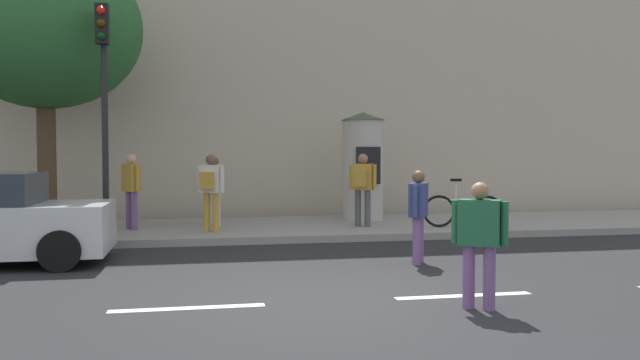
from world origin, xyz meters
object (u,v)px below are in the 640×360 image
(bicycle_leaning, at_px, (463,210))
(pedestrian_in_dark_shirt, at_px, (211,186))
(traffic_light, at_px, (104,83))
(pedestrian_with_backpack, at_px, (214,185))
(pedestrian_in_light_jacket, at_px, (131,185))
(pedestrian_near_pole, at_px, (418,209))
(poster_column, at_px, (363,165))
(pedestrian_with_bag, at_px, (479,235))
(pedestrian_in_red_top, at_px, (362,183))
(street_tree, at_px, (44,28))

(bicycle_leaning, bearing_deg, pedestrian_in_dark_shirt, 177.38)
(traffic_light, distance_m, pedestrian_with_backpack, 3.57)
(pedestrian_in_light_jacket, height_order, pedestrian_in_dark_shirt, pedestrian_in_light_jacket)
(pedestrian_with_backpack, relative_size, bicycle_leaning, 0.92)
(pedestrian_near_pole, height_order, pedestrian_with_backpack, pedestrian_with_backpack)
(pedestrian_in_light_jacket, bearing_deg, pedestrian_with_backpack, 14.35)
(traffic_light, relative_size, poster_column, 1.67)
(pedestrian_with_bag, height_order, pedestrian_in_red_top, pedestrian_in_red_top)
(traffic_light, distance_m, bicycle_leaning, 8.00)
(poster_column, distance_m, pedestrian_in_red_top, 1.56)
(traffic_light, height_order, pedestrian_in_red_top, traffic_light)
(poster_column, xyz_separation_m, pedestrian_near_pole, (-0.50, -5.46, -0.61))
(pedestrian_near_pole, height_order, pedestrian_in_dark_shirt, pedestrian_in_dark_shirt)
(pedestrian_in_dark_shirt, bearing_deg, traffic_light, -158.53)
(pedestrian_with_bag, height_order, pedestrian_with_backpack, pedestrian_with_backpack)
(bicycle_leaning, bearing_deg, traffic_light, -175.92)
(pedestrian_in_red_top, relative_size, bicycle_leaning, 0.96)
(pedestrian_with_bag, bearing_deg, bicycle_leaning, 67.94)
(pedestrian_with_bag, bearing_deg, traffic_light, 129.77)
(pedestrian_in_light_jacket, bearing_deg, pedestrian_in_red_top, -4.84)
(poster_column, height_order, pedestrian_with_backpack, poster_column)
(traffic_light, bearing_deg, pedestrian_near_pole, -28.62)
(pedestrian_in_dark_shirt, bearing_deg, bicycle_leaning, -2.62)
(pedestrian_in_light_jacket, relative_size, pedestrian_in_dark_shirt, 1.01)
(poster_column, bearing_deg, pedestrian_with_bag, -95.72)
(traffic_light, distance_m, pedestrian_with_bag, 8.04)
(pedestrian_near_pole, bearing_deg, bicycle_leaning, 56.44)
(pedestrian_in_dark_shirt, bearing_deg, pedestrian_in_light_jacket, 156.10)
(pedestrian_near_pole, bearing_deg, pedestrian_in_light_jacket, 138.23)
(pedestrian_with_backpack, distance_m, bicycle_leaning, 5.64)
(traffic_light, xyz_separation_m, pedestrian_in_light_jacket, (0.34, 1.54, -2.03))
(traffic_light, xyz_separation_m, pedestrian_with_bag, (4.93, -5.92, -2.28))
(poster_column, height_order, pedestrian_with_bag, poster_column)
(pedestrian_with_bag, height_order, pedestrian_in_dark_shirt, pedestrian_in_dark_shirt)
(pedestrian_with_backpack, xyz_separation_m, pedestrian_in_dark_shirt, (-0.11, -1.20, 0.04))
(poster_column, xyz_separation_m, bicycle_leaning, (1.77, -2.04, -0.97))
(poster_column, distance_m, pedestrian_near_pole, 5.51)
(pedestrian_near_pole, distance_m, pedestrian_with_backpack, 5.81)
(pedestrian_near_pole, xyz_separation_m, pedestrian_with_backpack, (-3.16, 4.87, 0.19))
(pedestrian_in_red_top, xyz_separation_m, pedestrian_in_dark_shirt, (-3.37, -0.32, -0.01))
(street_tree, xyz_separation_m, pedestrian_near_pole, (6.73, -4.74, -3.59))
(traffic_light, distance_m, pedestrian_in_light_jacket, 2.57)
(pedestrian_with_backpack, height_order, pedestrian_in_dark_shirt, pedestrian_in_dark_shirt)
(pedestrian_with_bag, distance_m, pedestrian_in_red_top, 7.05)
(pedestrian_with_bag, bearing_deg, poster_column, 84.28)
(traffic_light, bearing_deg, bicycle_leaning, 4.08)
(pedestrian_in_dark_shirt, bearing_deg, poster_column, 25.33)
(street_tree, height_order, pedestrian_in_red_top, street_tree)
(pedestrian_with_bag, distance_m, pedestrian_in_dark_shirt, 7.33)
(traffic_light, xyz_separation_m, pedestrian_in_red_top, (5.39, 1.11, -2.01))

